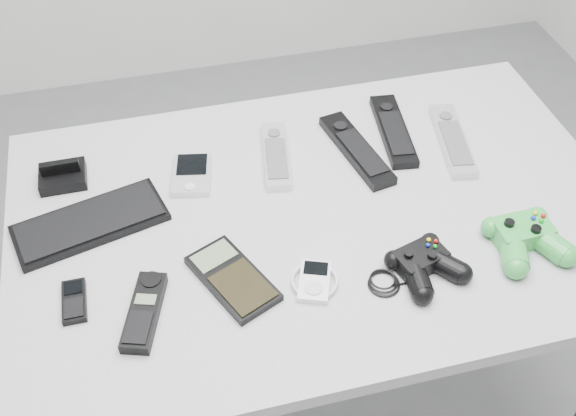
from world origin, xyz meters
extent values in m
plane|color=slate|center=(0.00, 0.00, 0.00)|extent=(3.50, 3.50, 0.00)
cube|color=gray|center=(0.09, -0.02, 0.79)|extent=(1.20, 0.77, 0.03)
cylinder|color=black|center=(-0.46, 0.32, 0.39)|extent=(0.04, 0.04, 0.77)
cylinder|color=black|center=(0.63, 0.32, 0.39)|extent=(0.04, 0.04, 0.77)
cube|color=black|center=(-0.35, 0.05, 0.81)|extent=(0.31, 0.19, 0.02)
cube|color=black|center=(-0.40, 0.19, 0.83)|extent=(0.09, 0.08, 0.05)
cube|color=silver|center=(-0.14, 0.14, 0.81)|extent=(0.10, 0.13, 0.02)
cube|color=silver|center=(0.04, 0.15, 0.82)|extent=(0.08, 0.21, 0.02)
cube|color=black|center=(0.21, 0.13, 0.82)|extent=(0.10, 0.25, 0.02)
cube|color=black|center=(0.31, 0.17, 0.82)|extent=(0.09, 0.24, 0.02)
cube|color=#B8B8BF|center=(0.42, 0.11, 0.82)|extent=(0.10, 0.24, 0.02)
cube|color=black|center=(-0.39, -0.13, 0.81)|extent=(0.04, 0.09, 0.02)
cube|color=black|center=(-0.27, -0.18, 0.82)|extent=(0.10, 0.16, 0.02)
cube|color=black|center=(-0.11, -0.15, 0.81)|extent=(0.16, 0.20, 0.02)
cube|color=white|center=(0.03, -0.19, 0.81)|extent=(0.11, 0.11, 0.02)
camera|label=1|loc=(-0.20, -0.90, 1.75)|focal=42.00mm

